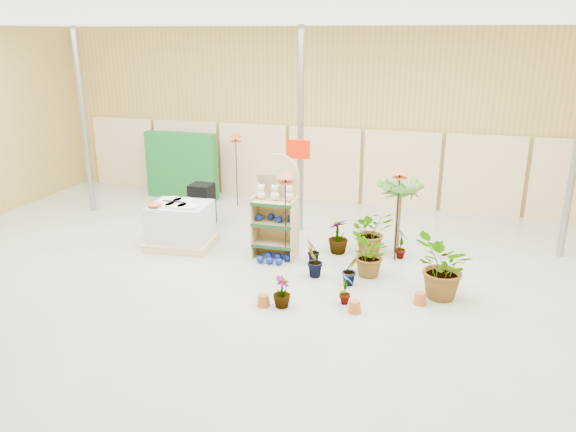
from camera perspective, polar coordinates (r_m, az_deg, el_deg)
name	(u,v)px	position (r m, az deg, el deg)	size (l,w,h in m)	color
room	(262,159)	(9.94, -2.63, 5.79)	(15.20, 12.10, 4.70)	gray
display_shelf	(277,210)	(11.25, -1.16, 0.62)	(0.88, 0.56, 2.08)	tan
teddy_bears	(276,194)	(11.05, -1.22, 2.27)	(0.77, 0.19, 0.32)	beige
gazing_balls_shelf	(275,218)	(11.18, -1.34, -0.20)	(0.77, 0.26, 0.15)	navy
gazing_balls_floor	(274,259)	(11.15, -1.46, -4.35)	(0.63, 0.39, 0.15)	navy
pallet_stack	(181,225)	(12.04, -10.83, -0.92)	(1.40, 1.20, 0.98)	tan
charcoal_planters	(198,208)	(13.34, -9.09, 0.81)	(0.80, 0.50, 1.00)	black
trellis_stock	(182,166)	(15.55, -10.76, 5.05)	(2.00, 0.30, 1.80)	#115D21
offer_sign	(299,169)	(11.99, 1.08, 4.79)	(0.50, 0.08, 2.20)	gray
bird_table_front	(285,177)	(10.59, -0.26, 3.96)	(0.34, 0.34, 1.88)	black
bird_table_right	(400,173)	(10.93, 11.31, 4.34)	(0.34, 0.34, 1.93)	black
bird_table_back	(236,138)	(14.41, -5.35, 7.94)	(0.34, 0.34, 1.94)	black
palm	(400,188)	(11.41, 11.31, 2.82)	(0.70, 0.70, 1.64)	brown
potted_plant_1	(314,261)	(10.38, 2.70, -4.61)	(0.36, 0.29, 0.65)	#397424
potted_plant_2	(370,255)	(10.49, 8.32, -3.92)	(0.78, 0.68, 0.87)	#397424
potted_plant_4	(401,243)	(11.45, 11.42, -2.71)	(0.35, 0.24, 0.67)	#397424
potted_plant_5	(313,251)	(10.99, 2.54, -3.60)	(0.30, 0.24, 0.54)	#397424
potted_plant_6	(372,231)	(11.61, 8.48, -1.55)	(0.84, 0.73, 0.93)	#397424
potted_plant_7	(282,292)	(9.33, -0.63, -7.71)	(0.30, 0.30, 0.54)	#397424
potted_plant_8	(345,287)	(9.45, 5.85, -7.21)	(0.32, 0.22, 0.61)	#397424
potted_plant_9	(351,270)	(10.17, 6.37, -5.45)	(0.32, 0.26, 0.58)	#397424
potted_plant_10	(443,268)	(9.83, 15.49, -5.12)	(1.02, 0.88, 1.13)	#397424
potted_plant_11	(338,236)	(11.55, 5.12, -2.04)	(0.41, 0.41, 0.73)	#397424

